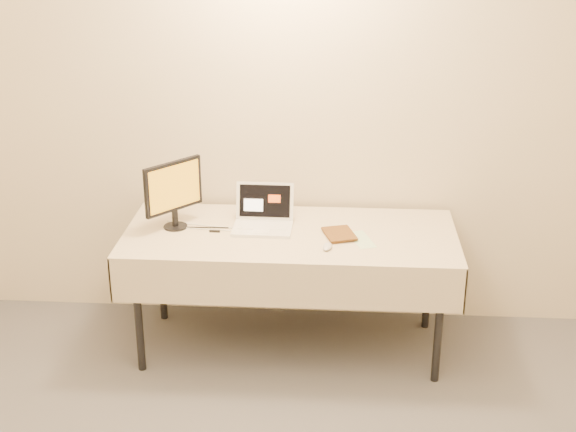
# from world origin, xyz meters

# --- Properties ---
(back_wall) EXTENTS (4.00, 0.10, 2.70)m
(back_wall) POSITION_xyz_m (0.00, 2.50, 1.35)
(back_wall) COLOR beige
(back_wall) RESTS_ON ground
(table) EXTENTS (1.86, 0.81, 0.74)m
(table) POSITION_xyz_m (0.00, 2.05, 0.68)
(table) COLOR black
(table) RESTS_ON ground
(laptop) EXTENTS (0.33, 0.30, 0.23)m
(laptop) POSITION_xyz_m (-0.16, 2.13, 0.79)
(laptop) COLOR white
(laptop) RESTS_ON table
(monitor) EXTENTS (0.27, 0.30, 0.39)m
(monitor) POSITION_xyz_m (-0.66, 2.07, 0.97)
(monitor) COLOR black
(monitor) RESTS_ON table
(book) EXTENTS (0.15, 0.06, 0.21)m
(book) POSITION_xyz_m (0.20, 1.99, 0.84)
(book) COLOR brown
(book) RESTS_ON table
(alarm_clock) EXTENTS (0.14, 0.07, 0.06)m
(alarm_clock) POSITION_xyz_m (-0.11, 2.35, 0.77)
(alarm_clock) COLOR black
(alarm_clock) RESTS_ON table
(clicker) EXTENTS (0.06, 0.11, 0.02)m
(clicker) POSITION_xyz_m (0.21, 1.84, 0.75)
(clicker) COLOR silver
(clicker) RESTS_ON table
(paper_form) EXTENTS (0.16, 0.26, 0.00)m
(paper_form) POSITION_xyz_m (0.40, 1.97, 0.74)
(paper_form) COLOR #C2E9B9
(paper_form) RESTS_ON table
(usb_dongle) EXTENTS (0.06, 0.02, 0.01)m
(usb_dongle) POSITION_xyz_m (-0.42, 2.02, 0.74)
(usb_dongle) COLOR black
(usb_dongle) RESTS_ON table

